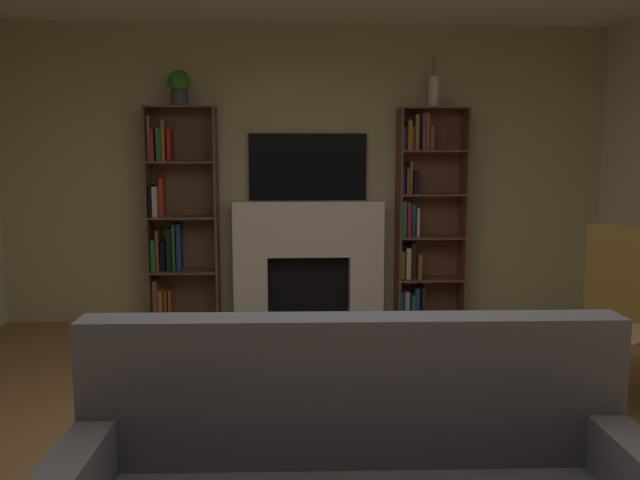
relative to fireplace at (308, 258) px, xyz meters
The scene contains 9 objects.
wall_back_accent 0.78m from the fireplace, 90.00° to the left, with size 5.75×0.06×2.74m, color tan.
fireplace is the anchor object (origin of this frame).
tv 0.84m from the fireplace, 90.00° to the left, with size 1.09×0.06×0.61m, color black.
bookshelf_left 1.27m from the fireplace, behind, with size 0.63×0.28×1.99m.
bookshelf_right 1.13m from the fireplace, ahead, with size 0.63×0.28×1.99m.
potted_plant 1.93m from the fireplace, behind, with size 0.20×0.20×0.31m.
vase_with_flowers 1.92m from the fireplace, ahead, with size 0.10×0.10×0.45m.
armchair 2.80m from the fireplace, 50.07° to the right, with size 0.80×0.80×1.11m.
coffee_table 3.25m from the fireplace, 90.19° to the right, with size 0.72×0.53×0.46m.
Camera 1 is at (-0.25, -2.90, 1.56)m, focal length 36.33 mm.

